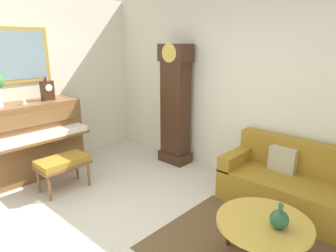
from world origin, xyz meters
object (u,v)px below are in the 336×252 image
(green_jug, at_px, (279,219))
(mantel_clock, at_px, (47,89))
(piano, at_px, (32,139))
(piano_bench, at_px, (63,163))
(couch, at_px, (301,188))
(coffee_table, at_px, (264,224))
(teacup, at_px, (23,103))
(grandfather_clock, at_px, (175,108))

(green_jug, bearing_deg, mantel_clock, -176.16)
(piano, bearing_deg, mantel_clock, 89.73)
(piano_bench, distance_m, couch, 3.19)
(piano_bench, height_order, mantel_clock, mantel_clock)
(mantel_clock, bearing_deg, piano_bench, -18.59)
(coffee_table, bearing_deg, green_jug, -6.21)
(coffee_table, height_order, green_jug, green_jug)
(couch, bearing_deg, piano, -152.92)
(couch, bearing_deg, coffee_table, -86.55)
(couch, bearing_deg, teacup, -151.64)
(grandfather_clock, bearing_deg, piano, -123.68)
(piano_bench, xyz_separation_m, couch, (2.68, 1.72, -0.09))
(grandfather_clock, height_order, green_jug, grandfather_clock)
(couch, distance_m, green_jug, 1.24)
(piano, xyz_separation_m, piano_bench, (0.81, 0.06, -0.18))
(piano_bench, distance_m, grandfather_clock, 2.00)
(grandfather_clock, xyz_separation_m, coffee_table, (2.28, -1.32, -0.54))
(piano_bench, relative_size, grandfather_clock, 0.34)
(grandfather_clock, bearing_deg, coffee_table, -30.13)
(mantel_clock, bearing_deg, couch, 22.62)
(piano_bench, distance_m, mantel_clock, 1.26)
(couch, height_order, mantel_clock, mantel_clock)
(piano_bench, relative_size, coffee_table, 0.80)
(piano_bench, distance_m, coffee_table, 2.80)
(green_jug, bearing_deg, teacup, -169.85)
(green_jug, bearing_deg, coffee_table, 173.79)
(mantel_clock, bearing_deg, teacup, -83.83)
(piano_bench, distance_m, green_jug, 2.94)
(coffee_table, height_order, teacup, teacup)
(grandfather_clock, distance_m, teacup, 2.35)
(mantel_clock, bearing_deg, green_jug, 3.84)
(teacup, bearing_deg, piano_bench, 10.02)
(mantel_clock, distance_m, teacup, 0.43)
(couch, relative_size, teacup, 16.38)
(teacup, bearing_deg, grandfather_clock, 58.26)
(couch, height_order, coffee_table, couch)
(piano_bench, xyz_separation_m, green_jug, (2.89, 0.52, 0.13))
(couch, bearing_deg, green_jug, -79.88)
(piano_bench, height_order, grandfather_clock, grandfather_clock)
(coffee_table, bearing_deg, teacup, -169.20)
(piano, relative_size, coffee_table, 1.64)
(piano, height_order, mantel_clock, mantel_clock)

